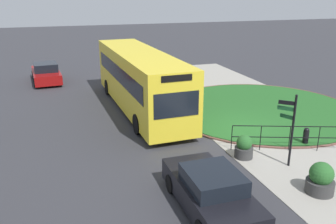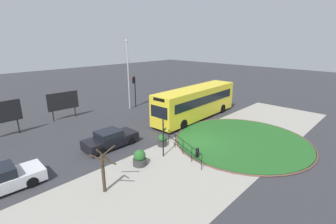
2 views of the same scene
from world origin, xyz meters
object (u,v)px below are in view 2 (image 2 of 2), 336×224
object	(u,v)px
bus_yellow	(196,102)
planter_kerbside	(140,158)
lamppost_tall	(128,73)
traffic_light_near	(134,85)
car_trailing	(204,93)
car_far_lane	(110,139)
street_tree_bare	(104,169)
bollard_foreground	(197,153)
signpost_directional	(163,134)
planter_near_signpost	(162,141)
billboard_right	(63,101)

from	to	relation	value
bus_yellow	planter_kerbside	world-z (taller)	bus_yellow
lamppost_tall	planter_kerbside	world-z (taller)	lamppost_tall
traffic_light_near	planter_kerbside	size ratio (longest dim) A/B	3.41
car_trailing	car_far_lane	bearing A→B (deg)	-170.18
car_far_lane	street_tree_bare	size ratio (longest dim) A/B	1.52
bollard_foreground	traffic_light_near	xyz separation A→B (m)	(5.42, 13.97, 2.41)
bollard_foreground	traffic_light_near	world-z (taller)	traffic_light_near
signpost_directional	planter_near_signpost	size ratio (longest dim) A/B	2.96
bollard_foreground	planter_near_signpost	distance (m)	3.29
bus_yellow	planter_near_signpost	xyz separation A→B (m)	(-7.58, -2.49, -1.34)
car_far_lane	signpost_directional	bearing A→B (deg)	-66.22
bus_yellow	lamppost_tall	xyz separation A→B (m)	(-2.76, 8.10, 2.62)
bus_yellow	planter_kerbside	bearing A→B (deg)	16.29
car_trailing	traffic_light_near	bearing A→B (deg)	159.50
street_tree_bare	car_trailing	bearing A→B (deg)	23.07
bus_yellow	car_trailing	bearing A→B (deg)	-151.07
car_trailing	lamppost_tall	size ratio (longest dim) A/B	0.56
traffic_light_near	billboard_right	size ratio (longest dim) A/B	1.20
signpost_directional	lamppost_tall	size ratio (longest dim) A/B	0.36
car_far_lane	lamppost_tall	size ratio (longest dim) A/B	0.52
billboard_right	car_far_lane	bearing A→B (deg)	-89.87
signpost_directional	lamppost_tall	distance (m)	13.53
bollard_foreground	bus_yellow	distance (m)	9.38
billboard_right	lamppost_tall	bearing A→B (deg)	-11.71
car_far_lane	traffic_light_near	xyz separation A→B (m)	(8.68, 7.83, 2.18)
street_tree_bare	planter_kerbside	bearing A→B (deg)	15.98
billboard_right	street_tree_bare	size ratio (longest dim) A/B	1.13
bollard_foreground	billboard_right	world-z (taller)	billboard_right
signpost_directional	traffic_light_near	bearing A→B (deg)	60.17
bus_yellow	lamppost_tall	distance (m)	8.95
signpost_directional	car_trailing	world-z (taller)	signpost_directional
lamppost_tall	traffic_light_near	bearing A→B (deg)	6.77
lamppost_tall	planter_near_signpost	distance (m)	12.29
planter_near_signpost	street_tree_bare	xyz separation A→B (m)	(-6.48, -2.02, 0.99)
street_tree_bare	car_far_lane	bearing A→B (deg)	54.16
car_trailing	traffic_light_near	distance (m)	11.10
billboard_right	car_trailing	bearing A→B (deg)	-11.57
bus_yellow	lamppost_tall	bearing A→B (deg)	-73.17
billboard_right	street_tree_bare	world-z (taller)	billboard_right
car_far_lane	traffic_light_near	bearing A→B (deg)	41.98
lamppost_tall	bollard_foreground	bearing A→B (deg)	-108.05
lamppost_tall	street_tree_bare	world-z (taller)	lamppost_tall
signpost_directional	car_far_lane	bearing A→B (deg)	113.86
signpost_directional	bus_yellow	distance (m)	9.49
signpost_directional	planter_kerbside	world-z (taller)	signpost_directional
bus_yellow	car_trailing	distance (m)	10.07
signpost_directional	planter_near_signpost	world-z (taller)	signpost_directional
lamppost_tall	planter_kerbside	xyz separation A→B (m)	(-8.04, -11.67, -3.90)
signpost_directional	traffic_light_near	distance (m)	13.82
planter_kerbside	street_tree_bare	size ratio (longest dim) A/B	0.40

